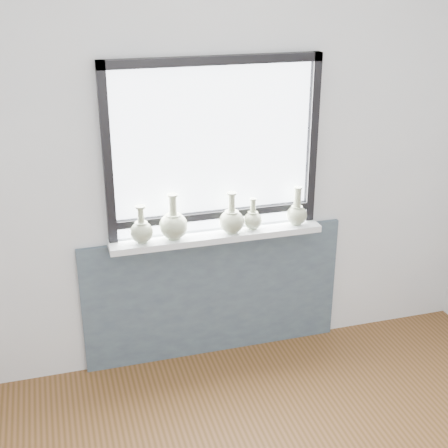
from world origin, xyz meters
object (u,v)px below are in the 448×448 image
object	(u,v)px
vase_a	(142,230)
vase_c	(232,220)
vase_b	(174,224)
vase_d	(253,219)
windowsill	(217,235)
vase_e	(297,213)

from	to	relation	value
vase_a	vase_c	xyz separation A→B (m)	(0.55, -0.01, 0.01)
vase_b	vase_d	xyz separation A→B (m)	(0.50, 0.01, -0.03)
windowsill	vase_a	size ratio (longest dim) A/B	5.78
vase_b	windowsill	bearing A→B (deg)	2.36
windowsill	vase_c	bearing A→B (deg)	-15.13
vase_c	vase_e	xyz separation A→B (m)	(0.43, 0.01, -0.01)
windowsill	vase_d	distance (m)	0.25
vase_b	vase_c	xyz separation A→B (m)	(0.36, -0.01, -0.01)
vase_a	vase_e	bearing A→B (deg)	0.21
vase_c	vase_a	bearing A→B (deg)	178.94
windowsill	vase_c	distance (m)	0.14
vase_c	vase_e	world-z (taller)	vase_c
windowsill	vase_d	bearing A→B (deg)	-0.80
vase_a	vase_b	world-z (taller)	vase_b
windowsill	vase_c	xyz separation A→B (m)	(0.09, -0.02, 0.10)
vase_c	vase_e	distance (m)	0.43
vase_c	vase_d	bearing A→B (deg)	8.18
vase_d	vase_e	bearing A→B (deg)	-1.35
vase_a	vase_b	bearing A→B (deg)	0.74
vase_e	vase_c	bearing A→B (deg)	-178.18
vase_e	vase_d	bearing A→B (deg)	178.65
vase_a	vase_c	world-z (taller)	vase_c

